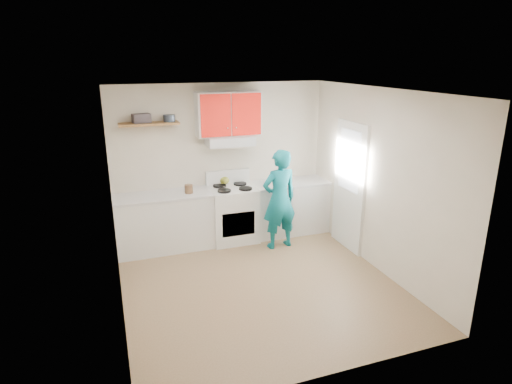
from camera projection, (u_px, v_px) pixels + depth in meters
name	position (u px, v px, depth m)	size (l,w,h in m)	color
floor	(259.00, 284.00, 5.92)	(3.80, 3.80, 0.00)	brown
ceiling	(260.00, 91.00, 5.14)	(3.60, 3.80, 0.04)	white
back_wall	(221.00, 162.00, 7.24)	(3.60, 0.04, 2.60)	beige
front_wall	(332.00, 255.00, 3.82)	(3.60, 0.04, 2.60)	beige
left_wall	(113.00, 210.00, 4.95)	(0.04, 3.80, 2.60)	beige
right_wall	(378.00, 181.00, 6.10)	(0.04, 3.80, 2.60)	beige
door	(349.00, 187.00, 6.81)	(0.05, 0.85, 2.05)	white
door_glass	(350.00, 161.00, 6.67)	(0.01, 0.55, 0.95)	white
counter_left	(164.00, 223.00, 6.89)	(1.52, 0.60, 0.90)	silver
counter_right	(289.00, 207.00, 7.59)	(1.32, 0.60, 0.90)	silver
stove	(233.00, 214.00, 7.23)	(0.76, 0.65, 0.92)	white
range_hood	(230.00, 141.00, 6.95)	(0.76, 0.44, 0.15)	silver
upper_cabinets	(228.00, 114.00, 6.87)	(1.02, 0.33, 0.70)	red
shelf	(149.00, 124.00, 6.52)	(0.90, 0.30, 0.04)	brown
books	(141.00, 118.00, 6.48)	(0.26, 0.19, 0.13)	#423A3F
tin	(169.00, 118.00, 6.58)	(0.18, 0.18, 0.11)	#333D4C
kettle	(224.00, 180.00, 7.28)	(0.17, 0.17, 0.14)	olive
crock	(189.00, 190.00, 6.81)	(0.13, 0.13, 0.16)	brown
cutting_board	(274.00, 184.00, 7.34)	(0.30, 0.22, 0.02)	olive
silicone_mat	(310.00, 180.00, 7.60)	(0.31, 0.25, 0.01)	red
person	(279.00, 199.00, 6.85)	(0.59, 0.39, 1.63)	#0D6D7A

